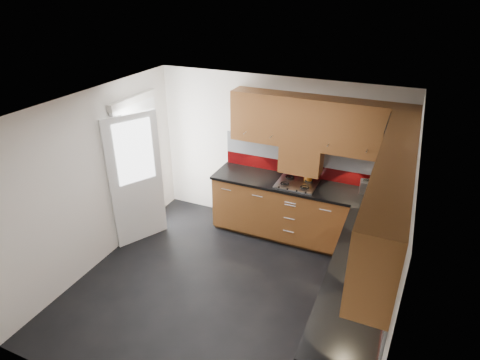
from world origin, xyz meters
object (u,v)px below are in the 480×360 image
at_px(food_processor, 374,241).
at_px(utensil_pot, 309,176).
at_px(gas_hob, 297,184).
at_px(toaster, 369,187).

bearing_deg(food_processor, utensil_pot, 128.29).
bearing_deg(food_processor, gas_hob, 135.03).
relative_size(gas_hob, toaster, 2.10).
height_order(gas_hob, food_processor, food_processor).
xyz_separation_m(utensil_pot, food_processor, (1.08, -1.37, 0.04)).
xyz_separation_m(utensil_pot, toaster, (0.86, 0.00, -0.01)).
bearing_deg(gas_hob, toaster, 9.56).
bearing_deg(utensil_pot, toaster, 0.17).
xyz_separation_m(gas_hob, food_processor, (1.21, -1.21, 0.12)).
distance_m(toaster, food_processor, 1.39).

